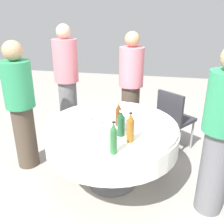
{
  "coord_description": "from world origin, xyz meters",
  "views": [
    {
      "loc": [
        -2.35,
        -0.46,
        1.88
      ],
      "look_at": [
        0.0,
        0.0,
        0.88
      ],
      "focal_mm": 40.06,
      "sensor_mm": 36.0,
      "label": 1
    }
  ],
  "objects_px": {
    "plate_far": "(86,140)",
    "bottle_dark_green_left": "(121,124)",
    "plate_near": "(125,107)",
    "dining_table": "(112,136)",
    "person_east": "(21,105)",
    "bottle_green_west": "(114,139)",
    "wine_glass_rear": "(97,117)",
    "bottle_brown_east": "(119,115)",
    "bottle_clear_rear": "(124,118)",
    "wine_glass_west": "(86,114)",
    "person_left": "(67,83)",
    "bottle_amber_inner": "(130,128)",
    "person_rear": "(131,87)",
    "person_inner": "(221,133)",
    "chair_right": "(173,116)"
  },
  "relations": [
    {
      "from": "person_east",
      "to": "plate_far",
      "type": "bearing_deg",
      "value": -112.52
    },
    {
      "from": "bottle_clear_rear",
      "to": "wine_glass_west",
      "type": "xyz_separation_m",
      "value": [
        0.09,
        0.43,
        -0.03
      ]
    },
    {
      "from": "bottle_amber_inner",
      "to": "bottle_dark_green_left",
      "type": "xyz_separation_m",
      "value": [
        0.09,
        0.1,
        -0.01
      ]
    },
    {
      "from": "wine_glass_west",
      "to": "bottle_green_west",
      "type": "bearing_deg",
      "value": -143.97
    },
    {
      "from": "plate_far",
      "to": "person_east",
      "type": "height_order",
      "value": "person_east"
    },
    {
      "from": "bottle_amber_inner",
      "to": "person_rear",
      "type": "bearing_deg",
      "value": 6.96
    },
    {
      "from": "bottle_green_west",
      "to": "wine_glass_rear",
      "type": "relative_size",
      "value": 2.05
    },
    {
      "from": "bottle_amber_inner",
      "to": "plate_far",
      "type": "height_order",
      "value": "bottle_amber_inner"
    },
    {
      "from": "bottle_clear_rear",
      "to": "bottle_green_west",
      "type": "distance_m",
      "value": 0.46
    },
    {
      "from": "person_east",
      "to": "bottle_dark_green_left",
      "type": "bearing_deg",
      "value": -99.58
    },
    {
      "from": "bottle_dark_green_left",
      "to": "person_left",
      "type": "bearing_deg",
      "value": 39.91
    },
    {
      "from": "bottle_dark_green_left",
      "to": "person_rear",
      "type": "distance_m",
      "value": 1.28
    },
    {
      "from": "bottle_amber_inner",
      "to": "plate_near",
      "type": "height_order",
      "value": "bottle_amber_inner"
    },
    {
      "from": "plate_far",
      "to": "bottle_dark_green_left",
      "type": "bearing_deg",
      "value": -60.23
    },
    {
      "from": "wine_glass_rear",
      "to": "chair_right",
      "type": "bearing_deg",
      "value": -41.56
    },
    {
      "from": "wine_glass_rear",
      "to": "person_inner",
      "type": "bearing_deg",
      "value": -97.77
    },
    {
      "from": "plate_near",
      "to": "wine_glass_west",
      "type": "bearing_deg",
      "value": 143.87
    },
    {
      "from": "bottle_amber_inner",
      "to": "wine_glass_west",
      "type": "relative_size",
      "value": 2.02
    },
    {
      "from": "bottle_green_west",
      "to": "person_inner",
      "type": "distance_m",
      "value": 0.96
    },
    {
      "from": "bottle_clear_rear",
      "to": "bottle_brown_east",
      "type": "bearing_deg",
      "value": 42.37
    },
    {
      "from": "bottle_dark_green_left",
      "to": "plate_near",
      "type": "xyz_separation_m",
      "value": [
        0.71,
        0.07,
        -0.11
      ]
    },
    {
      "from": "bottle_brown_east",
      "to": "bottle_dark_green_left",
      "type": "bearing_deg",
      "value": -164.24
    },
    {
      "from": "bottle_dark_green_left",
      "to": "plate_near",
      "type": "distance_m",
      "value": 0.72
    },
    {
      "from": "bottle_green_west",
      "to": "chair_right",
      "type": "height_order",
      "value": "bottle_green_west"
    },
    {
      "from": "wine_glass_rear",
      "to": "bottle_clear_rear",
      "type": "bearing_deg",
      "value": -96.24
    },
    {
      "from": "bottle_amber_inner",
      "to": "person_inner",
      "type": "relative_size",
      "value": 0.18
    },
    {
      "from": "bottle_green_west",
      "to": "wine_glass_rear",
      "type": "height_order",
      "value": "bottle_green_west"
    },
    {
      "from": "person_inner",
      "to": "person_rear",
      "type": "height_order",
      "value": "person_inner"
    },
    {
      "from": "bottle_clear_rear",
      "to": "person_rear",
      "type": "xyz_separation_m",
      "value": [
        1.14,
        0.08,
        -0.03
      ]
    },
    {
      "from": "bottle_amber_inner",
      "to": "wine_glass_west",
      "type": "distance_m",
      "value": 0.61
    },
    {
      "from": "dining_table",
      "to": "bottle_brown_east",
      "type": "xyz_separation_m",
      "value": [
        -0.02,
        -0.07,
        0.27
      ]
    },
    {
      "from": "plate_near",
      "to": "chair_right",
      "type": "distance_m",
      "value": 0.76
    },
    {
      "from": "bottle_clear_rear",
      "to": "wine_glass_west",
      "type": "relative_size",
      "value": 1.84
    },
    {
      "from": "wine_glass_west",
      "to": "person_left",
      "type": "xyz_separation_m",
      "value": [
        0.94,
        0.56,
        0.05
      ]
    },
    {
      "from": "bottle_green_west",
      "to": "wine_glass_rear",
      "type": "bearing_deg",
      "value": 28.36
    },
    {
      "from": "chair_right",
      "to": "bottle_green_west",
      "type": "bearing_deg",
      "value": -73.04
    },
    {
      "from": "dining_table",
      "to": "bottle_dark_green_left",
      "type": "relative_size",
      "value": 5.52
    },
    {
      "from": "dining_table",
      "to": "person_east",
      "type": "xyz_separation_m",
      "value": [
        0.14,
        1.12,
        0.23
      ]
    },
    {
      "from": "bottle_brown_east",
      "to": "bottle_amber_inner",
      "type": "distance_m",
      "value": 0.35
    },
    {
      "from": "dining_table",
      "to": "bottle_brown_east",
      "type": "height_order",
      "value": "bottle_brown_east"
    },
    {
      "from": "bottle_brown_east",
      "to": "person_east",
      "type": "height_order",
      "value": "person_east"
    },
    {
      "from": "plate_far",
      "to": "chair_right",
      "type": "height_order",
      "value": "chair_right"
    },
    {
      "from": "plate_far",
      "to": "person_rear",
      "type": "relative_size",
      "value": 0.16
    },
    {
      "from": "bottle_clear_rear",
      "to": "person_rear",
      "type": "relative_size",
      "value": 0.16
    },
    {
      "from": "bottle_brown_east",
      "to": "bottle_green_west",
      "type": "relative_size",
      "value": 0.87
    },
    {
      "from": "person_east",
      "to": "wine_glass_west",
      "type": "bearing_deg",
      "value": -92.6
    },
    {
      "from": "bottle_brown_east",
      "to": "bottle_green_west",
      "type": "bearing_deg",
      "value": -174.54
    },
    {
      "from": "bottle_clear_rear",
      "to": "person_east",
      "type": "height_order",
      "value": "person_east"
    },
    {
      "from": "bottle_amber_inner",
      "to": "person_rear",
      "type": "distance_m",
      "value": 1.38
    },
    {
      "from": "dining_table",
      "to": "bottle_amber_inner",
      "type": "height_order",
      "value": "bottle_amber_inner"
    }
  ]
}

